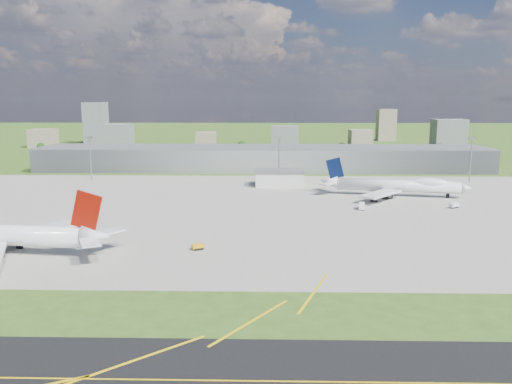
{
  "coord_description": "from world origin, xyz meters",
  "views": [
    {
      "loc": [
        3.26,
        -172.1,
        47.02
      ],
      "look_at": [
        -1.41,
        32.13,
        9.0
      ],
      "focal_mm": 35.0,
      "sensor_mm": 36.0,
      "label": 1
    }
  ],
  "objects_px": {
    "tug_yellow": "(198,247)",
    "van_white_far": "(454,206)",
    "van_white_near": "(362,206)",
    "airliner_blue_quad": "(397,186)"
  },
  "relations": [
    {
      "from": "tug_yellow",
      "to": "van_white_far",
      "type": "bearing_deg",
      "value": 2.68
    },
    {
      "from": "van_white_near",
      "to": "van_white_far",
      "type": "bearing_deg",
      "value": -74.92
    },
    {
      "from": "tug_yellow",
      "to": "airliner_blue_quad",
      "type": "bearing_deg",
      "value": 17.82
    },
    {
      "from": "van_white_near",
      "to": "van_white_far",
      "type": "xyz_separation_m",
      "value": [
        41.11,
        3.72,
        -0.28
      ]
    },
    {
      "from": "van_white_far",
      "to": "tug_yellow",
      "type": "bearing_deg",
      "value": -179.03
    },
    {
      "from": "airliner_blue_quad",
      "to": "van_white_far",
      "type": "relative_size",
      "value": 15.33
    },
    {
      "from": "van_white_near",
      "to": "van_white_far",
      "type": "distance_m",
      "value": 41.28
    },
    {
      "from": "tug_yellow",
      "to": "van_white_near",
      "type": "distance_m",
      "value": 87.13
    },
    {
      "from": "tug_yellow",
      "to": "van_white_near",
      "type": "relative_size",
      "value": 0.73
    },
    {
      "from": "van_white_near",
      "to": "tug_yellow",
      "type": "bearing_deg",
      "value": 143.71
    }
  ]
}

